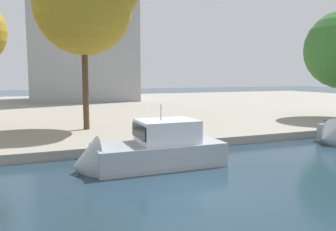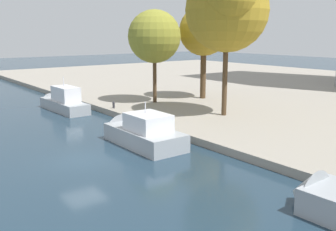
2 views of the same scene
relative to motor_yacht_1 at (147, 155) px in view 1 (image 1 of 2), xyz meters
name	(u,v)px [view 1 (image 1 of 2)]	position (x,y,z in m)	size (l,w,h in m)	color
ground_plane	(212,195)	(1.04, -4.94, -0.61)	(220.00, 220.00, 0.00)	#1E3342
dock_promenade	(82,108)	(1.04, 30.45, -0.34)	(120.00, 55.00, 0.56)	gray
motor_yacht_1	(147,155)	(0.00, 0.00, 0.00)	(7.60, 2.98, 4.22)	#9EA3A8
mooring_bollard_0	(326,124)	(15.82, 3.40, 0.33)	(0.31, 0.31, 0.72)	#2D2D33
tree_0	(89,4)	(-1.10, 9.76, 9.22)	(7.38, 7.19, 12.77)	#4C3823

